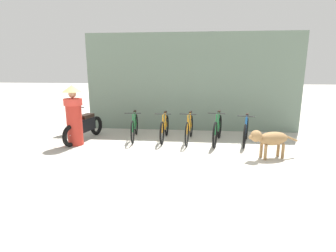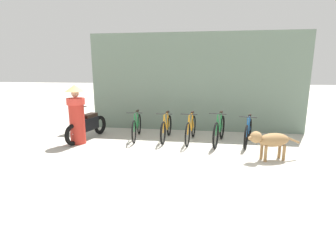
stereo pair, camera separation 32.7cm
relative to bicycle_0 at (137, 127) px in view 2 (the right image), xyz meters
The scene contains 10 objects.
ground_plane 2.78m from the bicycle_0, 52.94° to the right, with size 60.00×60.00×0.00m, color #B7B2A5.
shop_wall_back 2.50m from the bicycle_0, 39.78° to the left, with size 7.12×0.20×3.22m.
bicycle_0 is the anchor object (origin of this frame).
bicycle_1 0.91m from the bicycle_0, ahead, with size 0.46×1.67×0.85m.
bicycle_2 1.65m from the bicycle_0, ahead, with size 0.46×1.73×0.88m.
bicycle_3 2.45m from the bicycle_0, ahead, with size 0.51×1.74×0.92m.
bicycle_4 3.24m from the bicycle_0, ahead, with size 0.53×1.58×0.85m.
motorcycle 1.47m from the bicycle_0, 167.67° to the right, with size 0.58×1.94×1.06m.
stray_dog 3.81m from the bicycle_0, 21.58° to the right, with size 1.26×0.59×0.70m.
person_in_robes 1.77m from the bicycle_0, 152.52° to the right, with size 0.65×0.65×1.65m.
Camera 2 is at (0.43, -5.27, 2.10)m, focal length 28.00 mm.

